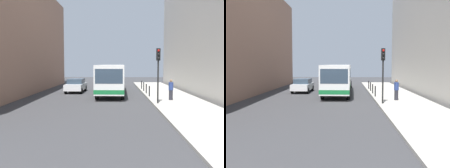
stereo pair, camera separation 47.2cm
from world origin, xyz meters
TOP-DOWN VIEW (x-y plane):
  - ground_plane at (0.00, 0.00)m, footprint 80.00×80.00m
  - sidewalk at (5.40, 0.00)m, footprint 4.40×40.00m
  - bus at (-0.06, 4.39)m, footprint 2.74×11.07m
  - car_beside_bus at (-3.99, 6.29)m, footprint 1.96×4.45m
  - car_behind_bus at (0.51, 13.36)m, footprint 1.92×4.43m
  - traffic_light at (3.55, -2.79)m, footprint 0.28×0.33m
  - bollard_near at (3.45, 1.44)m, footprint 0.11×0.11m
  - bollard_mid at (3.45, 3.91)m, footprint 0.11×0.11m
  - bollard_far at (3.45, 6.38)m, footprint 0.11×0.11m
  - bollard_farthest at (3.45, 8.85)m, footprint 0.11×0.11m
  - pedestrian_near_signal at (4.91, -0.92)m, footprint 0.38×0.38m

SIDE VIEW (x-z plane):
  - ground_plane at x=0.00m, z-range 0.00..0.00m
  - sidewalk at x=5.40m, z-range 0.00..0.15m
  - bollard_near at x=3.45m, z-range 0.15..1.10m
  - bollard_mid at x=3.45m, z-range 0.15..1.10m
  - bollard_far at x=3.45m, z-range 0.15..1.10m
  - bollard_farthest at x=3.45m, z-range 0.15..1.10m
  - car_beside_bus at x=-3.99m, z-range 0.04..1.52m
  - car_behind_bus at x=0.51m, z-range 0.04..1.52m
  - pedestrian_near_signal at x=4.91m, z-range 0.15..1.83m
  - bus at x=-0.06m, z-range 0.23..3.23m
  - traffic_light at x=3.55m, z-range 0.96..5.06m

